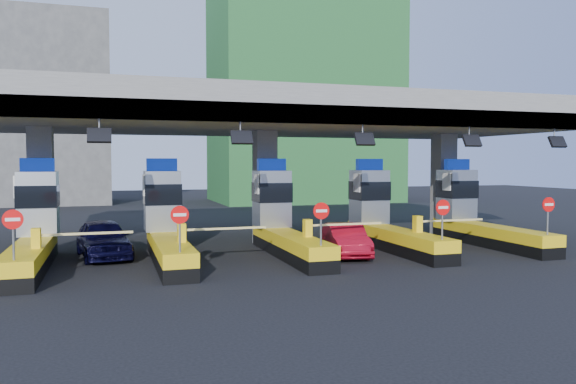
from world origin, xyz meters
name	(u,v)px	position (x,y,z in m)	size (l,w,h in m)	color
ground	(283,253)	(0.00, 0.00, 0.00)	(120.00, 120.00, 0.00)	black
toll_canopy	(265,118)	(0.00, 2.87, 6.13)	(28.00, 12.09, 7.00)	slate
toll_lane_far_left	(34,229)	(-10.00, 0.28, 1.40)	(4.43, 8.00, 4.16)	black
toll_lane_left	(166,225)	(-5.00, 0.28, 1.40)	(4.43, 8.00, 4.16)	black
toll_lane_center	(281,221)	(0.00, 0.28, 1.40)	(4.43, 8.00, 4.16)	black
toll_lane_right	(383,218)	(5.00, 0.28, 1.40)	(4.43, 8.00, 4.16)	black
toll_lane_far_right	(474,215)	(10.00, 0.28, 1.40)	(4.43, 8.00, 4.16)	black
bg_building_scaffold	(303,65)	(12.00, 32.00, 14.00)	(18.00, 12.00, 28.00)	#1E5926
bg_building_concrete	(34,110)	(-14.00, 36.00, 9.00)	(14.00, 10.00, 18.00)	#4C4C49
van	(103,238)	(-7.47, 1.26, 0.80)	(1.90, 4.72, 1.61)	black
red_car	(346,240)	(2.36, -1.38, 0.69)	(1.46, 4.18, 1.38)	#A30C1D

